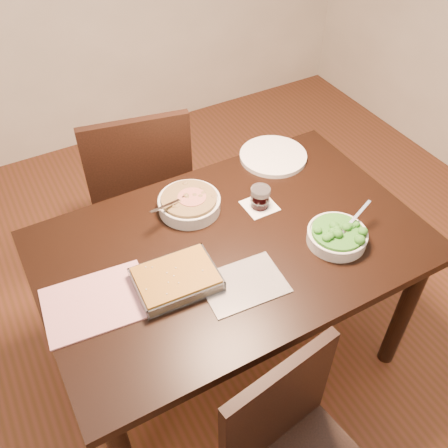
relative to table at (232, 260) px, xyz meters
name	(u,v)px	position (x,y,z in m)	size (l,w,h in m)	color
ground	(231,352)	(0.00, 0.00, -0.65)	(4.00, 4.00, 0.00)	#4F2D16
table	(232,260)	(0.00, 0.00, 0.00)	(1.40, 0.90, 0.75)	black
magazine_a	(97,302)	(-0.52, -0.02, 0.10)	(0.34, 0.25, 0.01)	#B73451
magazine_b	(243,284)	(-0.07, -0.19, 0.10)	(0.28, 0.20, 0.00)	#282830
coaster	(260,206)	(0.19, 0.12, 0.10)	(0.12, 0.12, 0.00)	white
stew_bowl	(189,203)	(-0.06, 0.24, 0.13)	(0.26, 0.24, 0.09)	silver
broccoli_bowl	(337,235)	(0.33, -0.18, 0.13)	(0.25, 0.22, 0.09)	silver
baking_dish	(176,279)	(-0.26, -0.08, 0.12)	(0.29, 0.22, 0.05)	silver
wine_tumbler	(260,197)	(0.19, 0.12, 0.14)	(0.08, 0.08, 0.09)	black
dinner_plate	(273,156)	(0.41, 0.36, 0.11)	(0.29, 0.29, 0.02)	silver
chair_far	(139,185)	(-0.10, 0.71, -0.11)	(0.54, 0.54, 0.98)	black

